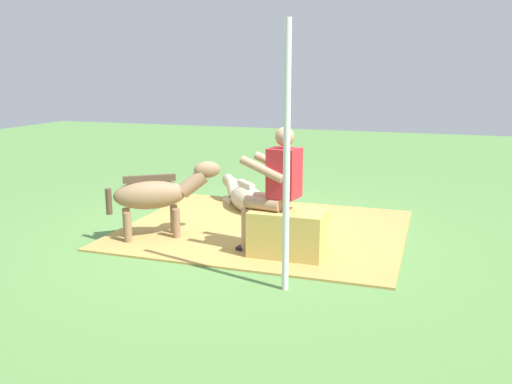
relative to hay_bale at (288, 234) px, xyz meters
name	(u,v)px	position (x,y,z in m)	size (l,w,h in m)	color
ground_plane	(239,232)	(0.80, -0.66, -0.25)	(24.00, 24.00, 0.00)	#568442
hay_patch	(265,229)	(0.54, -0.86, -0.24)	(3.41, 2.89, 0.02)	#AD8C47
hay_bale	(288,234)	(0.00, 0.00, 0.00)	(0.79, 0.50, 0.51)	tan
person_seated	(274,184)	(0.17, -0.02, 0.52)	(0.70, 0.49, 1.39)	tan
pony_standing	(158,194)	(1.62, -0.13, 0.29)	(1.17, 0.92, 0.90)	#8C6B4C
pony_lying	(245,198)	(1.09, -1.69, -0.06)	(1.12, 1.16, 0.42)	tan
tent_pole_left	(287,161)	(-0.21, 0.88, 0.93)	(0.06, 0.06, 2.38)	silver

